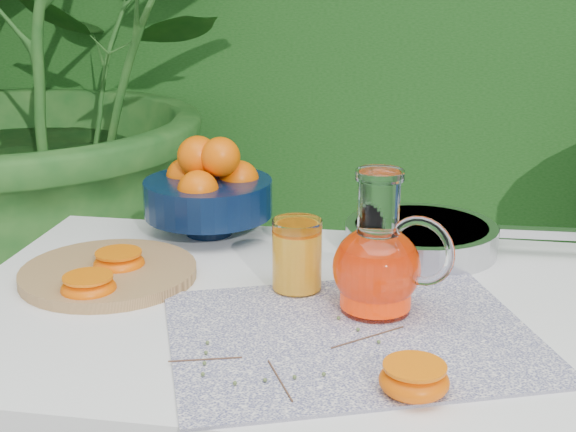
% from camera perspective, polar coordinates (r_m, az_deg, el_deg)
% --- Properties ---
extents(potted_plant_left, '(2.39, 2.39, 1.92)m').
position_cam_1_polar(potted_plant_left, '(2.47, -17.79, 10.41)').
color(potted_plant_left, '#1C521C').
rests_on(potted_plant_left, ground).
extents(white_table, '(1.00, 0.70, 0.75)m').
position_cam_1_polar(white_table, '(1.24, -0.16, -9.64)').
color(white_table, white).
rests_on(white_table, ground).
extents(placemat, '(0.59, 0.53, 0.00)m').
position_cam_1_polar(placemat, '(1.10, 4.57, -8.45)').
color(placemat, '#0C1047').
rests_on(placemat, white_table).
extents(cutting_board, '(0.34, 0.34, 0.02)m').
position_cam_1_polar(cutting_board, '(1.32, -12.64, -3.98)').
color(cutting_board, '#B0864F').
rests_on(cutting_board, white_table).
extents(fruit_bowl, '(0.25, 0.25, 0.19)m').
position_cam_1_polar(fruit_bowl, '(1.48, -5.66, 1.91)').
color(fruit_bowl, black).
rests_on(fruit_bowl, white_table).
extents(juice_pitcher, '(0.19, 0.17, 0.21)m').
position_cam_1_polar(juice_pitcher, '(1.15, 6.44, -3.39)').
color(juice_pitcher, white).
rests_on(juice_pitcher, white_table).
extents(juice_tumbler, '(0.09, 0.09, 0.11)m').
position_cam_1_polar(juice_tumbler, '(1.22, 0.64, -2.92)').
color(juice_tumbler, white).
rests_on(juice_tumbler, white_table).
extents(saute_pan, '(0.47, 0.27, 0.05)m').
position_cam_1_polar(saute_pan, '(1.42, 9.60, -1.43)').
color(saute_pan, '#B8B9BD').
rests_on(saute_pan, white_table).
extents(orange_halves, '(0.59, 0.40, 0.04)m').
position_cam_1_polar(orange_halves, '(1.16, -7.06, -6.19)').
color(orange_halves, '#F55A02').
rests_on(orange_halves, white_table).
extents(thyme_sprigs, '(0.29, 0.23, 0.01)m').
position_cam_1_polar(thyme_sprigs, '(1.04, 0.13, -9.97)').
color(thyme_sprigs, '#4F3324').
rests_on(thyme_sprigs, white_table).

